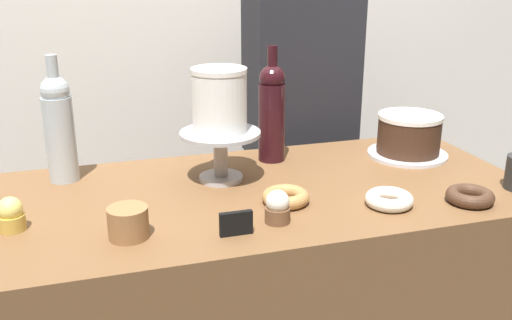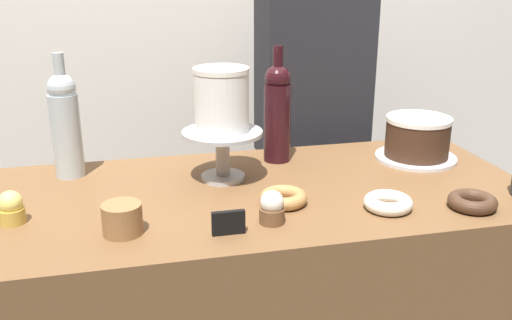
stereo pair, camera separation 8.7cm
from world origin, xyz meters
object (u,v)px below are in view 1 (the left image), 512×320
(chocolate_round_cake, at_px, (409,134))
(wine_bottle_dark_red, at_px, (272,111))
(price_sign_chalkboard, at_px, (236,223))
(barista_figure, at_px, (299,155))
(wine_bottle_clear, at_px, (59,127))
(donut_maple, at_px, (286,197))
(white_layer_cake, at_px, (219,100))
(donut_chocolate, at_px, (470,196))
(cupcake_vanilla, at_px, (278,207))
(cake_stand_pedestal, at_px, (220,147))
(donut_sugar, at_px, (389,199))
(cookie_stack, at_px, (128,223))
(cupcake_lemon, at_px, (11,215))

(chocolate_round_cake, height_order, wine_bottle_dark_red, wine_bottle_dark_red)
(price_sign_chalkboard, bearing_deg, barista_figure, 60.51)
(wine_bottle_clear, xyz_separation_m, donut_maple, (0.50, -0.31, -0.13))
(white_layer_cake, distance_m, donut_chocolate, 0.65)
(cupcake_vanilla, xyz_separation_m, donut_maple, (0.05, 0.09, -0.02))
(white_layer_cake, bearing_deg, wine_bottle_dark_red, 33.17)
(barista_figure, bearing_deg, white_layer_cake, -130.92)
(cake_stand_pedestal, distance_m, cupcake_vanilla, 0.30)
(white_layer_cake, distance_m, donut_sugar, 0.48)
(white_layer_cake, xyz_separation_m, donut_sugar, (0.34, -0.28, -0.20))
(donut_sugar, height_order, donut_chocolate, same)
(cookie_stack, bearing_deg, donut_maple, 11.04)
(cupcake_vanilla, bearing_deg, wine_bottle_clear, 137.96)
(donut_sugar, bearing_deg, cookie_stack, 178.92)
(donut_maple, bearing_deg, white_layer_cake, 119.45)
(wine_bottle_clear, distance_m, donut_chocolate, 1.02)
(barista_figure, bearing_deg, donut_maple, -113.61)
(wine_bottle_dark_red, relative_size, donut_chocolate, 2.91)
(donut_sugar, bearing_deg, cake_stand_pedestal, 140.47)
(cupcake_lemon, height_order, barista_figure, barista_figure)
(cookie_stack, bearing_deg, chocolate_round_cake, 19.84)
(cake_stand_pedestal, bearing_deg, cupcake_vanilla, -78.57)
(cake_stand_pedestal, distance_m, chocolate_round_cake, 0.57)
(white_layer_cake, relative_size, barista_figure, 0.10)
(cupcake_lemon, xyz_separation_m, donut_chocolate, (1.02, -0.16, -0.02))
(chocolate_round_cake, distance_m, wine_bottle_clear, 0.97)
(chocolate_round_cake, bearing_deg, white_layer_cake, -176.67)
(wine_bottle_clear, bearing_deg, price_sign_chalkboard, -51.76)
(wine_bottle_clear, bearing_deg, barista_figure, 23.09)
(cake_stand_pedestal, xyz_separation_m, cookie_stack, (-0.26, -0.27, -0.06))
(wine_bottle_dark_red, height_order, donut_chocolate, wine_bottle_dark_red)
(cookie_stack, relative_size, price_sign_chalkboard, 1.20)
(wine_bottle_dark_red, height_order, cupcake_vanilla, wine_bottle_dark_red)
(cupcake_lemon, relative_size, price_sign_chalkboard, 1.06)
(wine_bottle_dark_red, bearing_deg, wine_bottle_clear, 179.70)
(chocolate_round_cake, xyz_separation_m, wine_bottle_clear, (-0.96, 0.09, 0.08))
(donut_maple, height_order, price_sign_chalkboard, price_sign_chalkboard)
(cupcake_vanilla, xyz_separation_m, barista_figure, (0.33, 0.74, -0.15))
(wine_bottle_dark_red, bearing_deg, cupcake_lemon, -157.69)
(cookie_stack, xyz_separation_m, price_sign_chalkboard, (0.21, -0.05, -0.01))
(price_sign_chalkboard, bearing_deg, cupcake_lemon, 160.31)
(wine_bottle_dark_red, bearing_deg, cookie_stack, -138.85)
(white_layer_cake, distance_m, wine_bottle_clear, 0.41)
(price_sign_chalkboard, bearing_deg, chocolate_round_cake, 29.91)
(cupcake_vanilla, relative_size, cupcake_lemon, 1.00)
(donut_sugar, height_order, cookie_stack, cookie_stack)
(cupcake_lemon, xyz_separation_m, donut_maple, (0.60, -0.03, -0.02))
(cake_stand_pedestal, height_order, price_sign_chalkboard, cake_stand_pedestal)
(donut_chocolate, xyz_separation_m, donut_maple, (-0.42, 0.12, 0.00))
(wine_bottle_dark_red, relative_size, wine_bottle_clear, 1.00)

